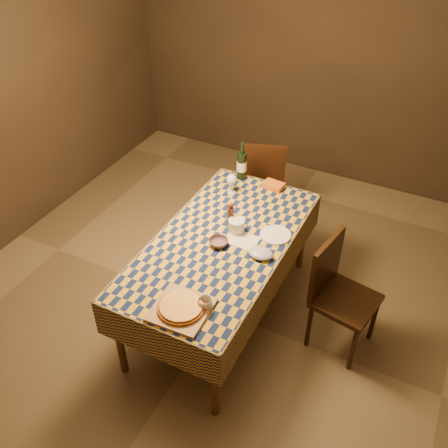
# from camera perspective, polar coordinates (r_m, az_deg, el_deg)

# --- Properties ---
(room) EXTENTS (5.00, 5.10, 2.70)m
(room) POSITION_cam_1_polar(r_m,az_deg,el_deg) (3.35, -0.39, 5.61)
(room) COLOR brown
(room) RESTS_ON ground
(dining_table) EXTENTS (0.94, 1.84, 0.77)m
(dining_table) POSITION_cam_1_polar(r_m,az_deg,el_deg) (3.74, -0.35, -2.91)
(dining_table) COLOR brown
(dining_table) RESTS_ON ground
(cutting_board) EXTENTS (0.37, 0.37, 0.02)m
(cutting_board) POSITION_cam_1_polar(r_m,az_deg,el_deg) (3.20, -4.91, -9.72)
(cutting_board) COLOR #A5774D
(cutting_board) RESTS_ON dining_table
(pizza) EXTENTS (0.34, 0.34, 0.03)m
(pizza) POSITION_cam_1_polar(r_m,az_deg,el_deg) (3.18, -4.93, -9.41)
(pizza) COLOR #904518
(pizza) RESTS_ON cutting_board
(pepper_mill) EXTENTS (0.06, 0.06, 0.21)m
(pepper_mill) POSITION_cam_1_polar(r_m,az_deg,el_deg) (3.78, 0.76, 0.99)
(pepper_mill) COLOR #4C1E11
(pepper_mill) RESTS_ON dining_table
(bowl) EXTENTS (0.16, 0.16, 0.04)m
(bowl) POSITION_cam_1_polar(r_m,az_deg,el_deg) (3.65, -0.63, -2.12)
(bowl) COLOR #604451
(bowl) RESTS_ON dining_table
(wine_glass) EXTENTS (0.10, 0.10, 0.17)m
(wine_glass) POSITION_cam_1_polar(r_m,az_deg,el_deg) (4.13, 0.89, 5.02)
(wine_glass) COLOR silver
(wine_glass) RESTS_ON dining_table
(wine_bottle) EXTENTS (0.10, 0.10, 0.34)m
(wine_bottle) POSITION_cam_1_polar(r_m,az_deg,el_deg) (4.33, 2.03, 6.74)
(wine_bottle) COLOR black
(wine_bottle) RESTS_ON dining_table
(deli_tub) EXTENTS (0.15, 0.15, 0.10)m
(deli_tub) POSITION_cam_1_polar(r_m,az_deg,el_deg) (3.76, 1.44, -0.19)
(deli_tub) COLOR silver
(deli_tub) RESTS_ON dining_table
(takeout_container) EXTENTS (0.18, 0.14, 0.04)m
(takeout_container) POSITION_cam_1_polar(r_m,az_deg,el_deg) (4.27, 5.66, 4.41)
(takeout_container) COLOR orange
(takeout_container) RESTS_ON dining_table
(white_plate) EXTENTS (0.25, 0.25, 0.01)m
(white_plate) POSITION_cam_1_polar(r_m,az_deg,el_deg) (3.76, 5.90, -1.25)
(white_plate) COLOR white
(white_plate) RESTS_ON dining_table
(tumbler) EXTENTS (0.10, 0.10, 0.08)m
(tumbler) POSITION_cam_1_polar(r_m,az_deg,el_deg) (3.19, -2.18, -9.06)
(tumbler) COLOR silver
(tumbler) RESTS_ON dining_table
(flour_patch) EXTENTS (0.24, 0.19, 0.00)m
(flour_patch) POSITION_cam_1_polar(r_m,az_deg,el_deg) (3.71, 2.07, -1.79)
(flour_patch) COLOR silver
(flour_patch) RESTS_ON dining_table
(flour_bag) EXTENTS (0.21, 0.18, 0.05)m
(flour_bag) POSITION_cam_1_polar(r_m,az_deg,el_deg) (3.56, 4.21, -3.37)
(flour_bag) COLOR #A4AAD3
(flour_bag) RESTS_ON dining_table
(chair_far) EXTENTS (0.54, 0.54, 0.93)m
(chair_far) POSITION_cam_1_polar(r_m,az_deg,el_deg) (4.88, 4.44, 5.42)
(chair_far) COLOR black
(chair_far) RESTS_ON ground
(chair_right) EXTENTS (0.50, 0.49, 0.93)m
(chair_right) POSITION_cam_1_polar(r_m,az_deg,el_deg) (3.77, 12.82, -7.26)
(chair_right) COLOR black
(chair_right) RESTS_ON ground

